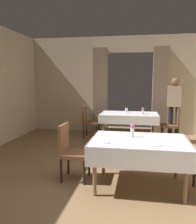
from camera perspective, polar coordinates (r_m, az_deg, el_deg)
name	(u,v)px	position (r m, az deg, el deg)	size (l,w,h in m)	color
ground	(116,192)	(3.71, 4.26, -18.68)	(10.08, 10.08, 0.00)	olive
wall_back	(130,84)	(7.50, 7.67, 6.64)	(6.40, 0.27, 3.00)	beige
dining_table_mid	(139,145)	(3.69, 9.96, -7.93)	(1.47, 1.06, 0.75)	olive
dining_table_far	(129,116)	(6.51, 7.55, -1.03)	(1.56, 0.98, 0.75)	olive
chair_mid_left	(71,149)	(3.98, -6.61, -8.88)	(0.45, 0.44, 0.93)	black
chair_far_right	(173,123)	(6.62, 17.67, -2.54)	(0.44, 0.44, 0.93)	black
chair_far_left	(89,120)	(6.80, -2.28, -1.91)	(0.44, 0.44, 0.93)	black
flower_vase_mid	(132,130)	(3.78, 8.31, -4.31)	(0.07, 0.07, 0.21)	silver
plate_mid_b	(104,142)	(3.45, 1.51, -7.29)	(0.18, 0.18, 0.01)	white
plate_mid_c	(155,145)	(3.40, 13.55, -7.70)	(0.21, 0.21, 0.01)	white
flower_vase_far	(143,111)	(6.32, 10.81, 0.30)	(0.07, 0.07, 0.19)	silver
glass_far_b	(126,110)	(6.73, 6.90, 0.47)	(0.08, 0.08, 0.12)	silver
person_waiter_by_doorway	(175,104)	(6.62, 18.04, 1.90)	(0.41, 0.32, 1.72)	black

